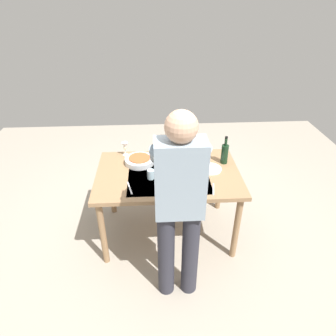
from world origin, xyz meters
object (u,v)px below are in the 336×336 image
object	(u,v)px
water_cup_near_left	(151,174)
serving_bowl_pasta	(140,160)
wine_glass_left	(125,146)
side_bowl_salad	(174,180)
dinner_plate_near	(210,169)
chair_near	(182,153)
dining_table	(168,179)
water_cup_near_right	(196,186)
dinner_plate_far	(169,160)
person_server	(179,202)
wine_glass_right	(187,158)
wine_bottle	(225,153)

from	to	relation	value
water_cup_near_left	serving_bowl_pasta	xyz separation A→B (m)	(0.11, -0.29, -0.01)
wine_glass_left	side_bowl_salad	world-z (taller)	wine_glass_left
water_cup_near_left	dinner_plate_near	xyz separation A→B (m)	(-0.59, -0.13, -0.04)
chair_near	wine_glass_left	size ratio (longest dim) A/B	6.03
chair_near	dining_table	bearing A→B (deg)	75.18
water_cup_near_right	dinner_plate_far	world-z (taller)	water_cup_near_right
wine_glass_left	water_cup_near_right	bearing A→B (deg)	133.59
side_bowl_salad	dinner_plate_near	world-z (taller)	side_bowl_salad
water_cup_near_left	serving_bowl_pasta	size ratio (longest dim) A/B	0.30
serving_bowl_pasta	person_server	bearing A→B (deg)	109.60
chair_near	side_bowl_salad	bearing A→B (deg)	80.38
water_cup_near_right	wine_glass_right	bearing A→B (deg)	-85.30
serving_bowl_pasta	wine_bottle	bearing A→B (deg)	177.31
person_server	chair_near	bearing A→B (deg)	-96.56
serving_bowl_pasta	dinner_plate_far	size ratio (longest dim) A/B	1.30
person_server	dinner_plate_near	distance (m)	0.86
wine_glass_left	side_bowl_salad	bearing A→B (deg)	131.27
chair_near	person_server	bearing A→B (deg)	83.44
dining_table	person_server	xyz separation A→B (m)	(-0.04, 0.71, 0.27)
side_bowl_salad	water_cup_near_left	bearing A→B (deg)	-20.67
dinner_plate_far	water_cup_near_right	bearing A→B (deg)	110.49
chair_near	water_cup_near_left	bearing A→B (deg)	67.31
side_bowl_salad	dinner_plate_near	distance (m)	0.43
wine_glass_left	wine_bottle	bearing A→B (deg)	167.85
water_cup_near_left	dinner_plate_far	bearing A→B (deg)	-120.74
dinner_plate_near	chair_near	bearing A→B (deg)	-76.06
wine_bottle	chair_near	bearing A→B (deg)	-61.92
chair_near	serving_bowl_pasta	bearing A→B (deg)	51.92
wine_bottle	dinner_plate_far	world-z (taller)	wine_bottle
person_server	serving_bowl_pasta	world-z (taller)	person_server
side_bowl_salad	wine_glass_left	bearing A→B (deg)	-48.73
wine_bottle	water_cup_near_left	size ratio (longest dim) A/B	3.24
dining_table	water_cup_near_left	xyz separation A→B (m)	(0.17, 0.10, 0.13)
dining_table	wine_glass_right	bearing A→B (deg)	-157.75
wine_glass_right	side_bowl_salad	world-z (taller)	wine_glass_right
dining_table	side_bowl_salad	size ratio (longest dim) A/B	7.79
wine_bottle	side_bowl_salad	bearing A→B (deg)	31.85
dining_table	side_bowl_salad	bearing A→B (deg)	105.37
wine_glass_left	dining_table	bearing A→B (deg)	139.39
dinner_plate_near	dinner_plate_far	size ratio (longest dim) A/B	1.00
water_cup_near_left	water_cup_near_right	size ratio (longest dim) A/B	0.84
chair_near	dinner_plate_far	world-z (taller)	chair_near
dining_table	dinner_plate_far	xyz separation A→B (m)	(-0.02, -0.23, 0.09)
dinner_plate_near	dinner_plate_far	bearing A→B (deg)	-25.85
chair_near	wine_glass_right	xyz separation A→B (m)	(0.03, 0.76, 0.35)
chair_near	wine_bottle	xyz separation A→B (m)	(-0.36, 0.68, 0.36)
person_server	dinner_plate_far	distance (m)	0.96
serving_bowl_pasta	dinner_plate_near	size ratio (longest dim) A/B	1.30
dinner_plate_far	wine_glass_right	bearing A→B (deg)	139.77
dining_table	dinner_plate_near	world-z (taller)	dinner_plate_near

